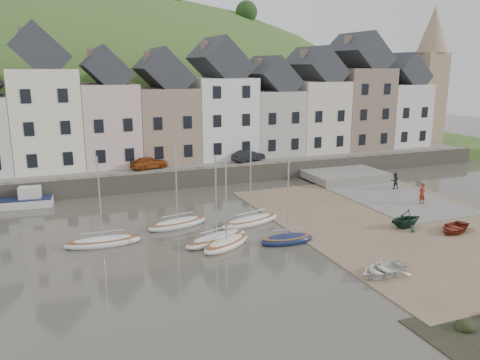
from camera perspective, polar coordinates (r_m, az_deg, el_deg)
name	(u,v)px	position (r m, az deg, el deg)	size (l,w,h in m)	color
ground	(272,241)	(33.69, 3.76, -7.17)	(160.00, 160.00, 0.00)	#413D33
quay_land	(167,154)	(62.99, -8.68, 3.08)	(90.00, 30.00, 1.50)	#3A5622
quay_street	(191,164)	(51.87, -5.86, 1.88)	(70.00, 7.00, 0.10)	slate
seawall	(200,177)	(48.72, -4.73, 0.37)	(70.00, 1.20, 1.80)	slate
beach	(401,222)	(39.41, 18.45, -4.73)	(18.00, 26.00, 0.06)	brown
slipway	(379,192)	(47.80, 16.08, -1.40)	(8.00, 18.00, 0.12)	slate
hillside	(110,230)	(93.78, -15.13, -5.67)	(134.40, 84.00, 84.00)	#3A5622
townhouse_terrace	(196,107)	(54.88, -5.21, 8.61)	(61.05, 8.00, 13.93)	silver
church_spire	(430,72)	(71.21, 21.55, 11.83)	(4.00, 4.00, 18.00)	#997F60
sailboat_0	(103,242)	(33.99, -15.91, -7.02)	(5.12, 1.71, 6.32)	silver
sailboat_1	(178,223)	(36.67, -7.39, -5.10)	(4.98, 2.54, 6.32)	silver
sailboat_2	(226,243)	(32.43, -1.62, -7.48)	(4.41, 3.44, 6.32)	beige
sailboat_3	(216,239)	(33.29, -2.80, -6.94)	(5.24, 3.09, 6.32)	silver
sailboat_4	(250,221)	(36.95, 1.23, -4.85)	(5.46, 2.83, 6.32)	silver
sailboat_5	(287,239)	(33.32, 5.57, -6.95)	(3.87, 1.63, 6.32)	#141E41
motorboat_2	(23,200)	(45.30, -24.24, -2.19)	(5.22, 2.14, 1.70)	silver
rowboat_white	(383,270)	(29.31, 16.52, -10.11)	(2.32, 3.25, 0.67)	white
rowboat_green	(406,219)	(37.86, 19.01, -4.34)	(2.32, 2.69, 1.42)	black
rowboat_red	(454,228)	(38.34, 23.99, -5.16)	(2.26, 3.17, 0.66)	maroon
person_red	(422,193)	(44.62, 20.72, -1.47)	(0.68, 0.45, 1.87)	maroon
person_dark	(395,181)	(49.20, 17.82, -0.09)	(0.77, 0.60, 1.59)	black
car_left	(149,163)	(49.76, -10.70, 2.04)	(1.52, 3.78, 1.29)	#904014
car_right	(248,156)	(52.82, 1.00, 2.89)	(1.32, 3.77, 1.24)	black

